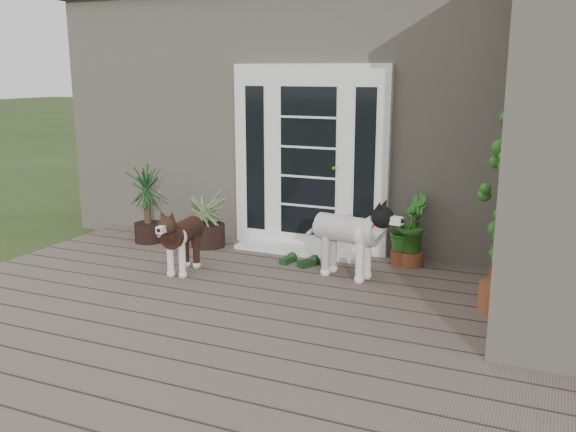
% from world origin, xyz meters
% --- Properties ---
extents(deck, '(6.20, 4.60, 0.12)m').
position_xyz_m(deck, '(0.00, 0.40, 0.06)').
color(deck, '#6B5B4C').
rests_on(deck, ground).
extents(house_main, '(7.40, 4.00, 3.10)m').
position_xyz_m(house_main, '(0.00, 4.65, 1.55)').
color(house_main, '#665E54').
rests_on(house_main, ground).
extents(door_unit, '(1.90, 0.14, 2.15)m').
position_xyz_m(door_unit, '(-0.20, 2.60, 1.19)').
color(door_unit, white).
rests_on(door_unit, deck).
extents(door_step, '(1.60, 0.40, 0.05)m').
position_xyz_m(door_step, '(-0.20, 2.40, 0.14)').
color(door_step, white).
rests_on(door_step, deck).
extents(brindle_dog, '(0.41, 0.78, 0.63)m').
position_xyz_m(brindle_dog, '(-1.06, 1.22, 0.43)').
color(brindle_dog, '#321B12').
rests_on(brindle_dog, deck).
extents(white_dog, '(0.94, 0.54, 0.73)m').
position_xyz_m(white_dog, '(0.56, 1.74, 0.49)').
color(white_dog, white).
rests_on(white_dog, deck).
extents(spider_plant, '(0.88, 0.88, 0.73)m').
position_xyz_m(spider_plant, '(-1.34, 2.19, 0.48)').
color(spider_plant, '#ABBB73').
rests_on(spider_plant, deck).
extents(yucca, '(0.85, 0.85, 0.94)m').
position_xyz_m(yucca, '(-2.13, 2.07, 0.59)').
color(yucca, black).
rests_on(yucca, deck).
extents(herb_a, '(0.56, 0.56, 0.52)m').
position_xyz_m(herb_a, '(0.98, 2.40, 0.38)').
color(herb_a, '#185016').
rests_on(herb_a, deck).
extents(herb_b, '(0.45, 0.45, 0.57)m').
position_xyz_m(herb_b, '(1.07, 2.40, 0.41)').
color(herb_b, '#2D641C').
rests_on(herb_b, deck).
extents(herb_c, '(0.39, 0.39, 0.55)m').
position_xyz_m(herb_c, '(2.06, 2.13, 0.40)').
color(herb_c, '#30661D').
rests_on(herb_c, deck).
extents(sapling, '(0.67, 0.67, 1.82)m').
position_xyz_m(sapling, '(2.08, 1.37, 1.03)').
color(sapling, '#1C641D').
rests_on(sapling, deck).
extents(clog_left, '(0.17, 0.29, 0.08)m').
position_xyz_m(clog_left, '(-0.19, 1.95, 0.16)').
color(clog_left, '#153515').
rests_on(clog_left, deck).
extents(clog_right, '(0.25, 0.32, 0.09)m').
position_xyz_m(clog_right, '(0.07, 1.93, 0.16)').
color(clog_right, black).
rests_on(clog_right, deck).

